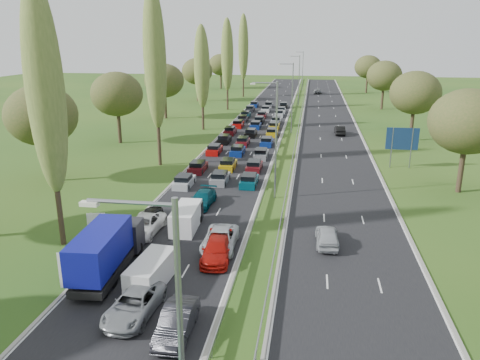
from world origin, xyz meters
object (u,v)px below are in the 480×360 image
at_px(info_sign, 96,221).
at_px(white_van_front, 152,271).
at_px(white_van_rear, 187,217).
at_px(blue_lorry, 107,250).
at_px(direction_sign, 402,141).
at_px(near_car_3, 149,219).
at_px(near_car_2, 144,225).

bearing_deg(info_sign, white_van_front, -43.86).
distance_m(white_van_front, white_van_rear, 9.87).
xyz_separation_m(blue_lorry, direction_sign, (25.12, 32.52, 1.67)).
bearing_deg(blue_lorry, white_van_front, -17.65).
height_order(near_car_3, white_van_rear, white_van_rear).
height_order(near_car_3, info_sign, info_sign).
bearing_deg(white_van_rear, blue_lorry, -112.57).
bearing_deg(info_sign, direction_sign, 42.60).
relative_size(near_car_2, direction_sign, 1.05).
distance_m(white_van_rear, info_sign, 7.57).
distance_m(blue_lorry, direction_sign, 41.13).
distance_m(near_car_3, info_sign, 4.63).
distance_m(white_van_rear, direction_sign, 32.21).
bearing_deg(direction_sign, white_van_front, -122.88).
bearing_deg(white_van_rear, near_car_3, 178.43).
height_order(near_car_3, blue_lorry, blue_lorry).
distance_m(near_car_2, near_car_3, 1.71).
xyz_separation_m(near_car_2, blue_lorry, (0.02, -7.23, 1.12)).
bearing_deg(white_van_front, info_sign, 140.54).
xyz_separation_m(near_car_2, info_sign, (-3.66, -1.19, 0.59)).
height_order(near_car_2, near_car_3, near_car_2).
relative_size(white_van_front, info_sign, 2.29).
xyz_separation_m(near_car_2, white_van_rear, (3.31, 1.75, 0.25)).
relative_size(near_car_2, info_sign, 2.61).
xyz_separation_m(blue_lorry, white_van_front, (3.53, -0.88, -0.90)).
relative_size(blue_lorry, white_van_rear, 1.72).
distance_m(info_sign, direction_sign, 39.19).
distance_m(white_van_front, info_sign, 10.00).
height_order(blue_lorry, info_sign, blue_lorry).
bearing_deg(info_sign, blue_lorry, -58.68).
xyz_separation_m(blue_lorry, white_van_rear, (3.29, 8.98, -0.87)).
bearing_deg(info_sign, white_van_rear, 22.89).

